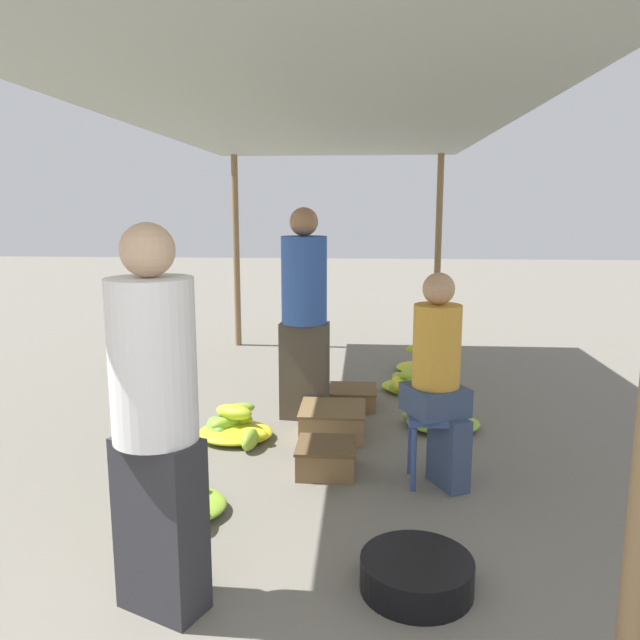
{
  "coord_description": "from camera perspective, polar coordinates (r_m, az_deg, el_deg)",
  "views": [
    {
      "loc": [
        0.37,
        -1.62,
        1.77
      ],
      "look_at": [
        0.0,
        3.47,
        0.84
      ],
      "focal_mm": 35.0,
      "sensor_mm": 36.0,
      "label": 1
    }
  ],
  "objects": [
    {
      "name": "canopy_post_back_left",
      "position": [
        7.99,
        -7.66,
        6.15
      ],
      "size": [
        0.08,
        0.08,
        2.4
      ],
      "primitive_type": "cylinder",
      "color": "olive",
      "rests_on": "ground"
    },
    {
      "name": "canopy_post_back_right",
      "position": [
        7.87,
        10.73,
        6.0
      ],
      "size": [
        0.08,
        0.08,
        2.4
      ],
      "primitive_type": "cylinder",
      "color": "olive",
      "rests_on": "ground"
    },
    {
      "name": "canopy_tarp",
      "position": [
        4.91,
        -0.2,
        17.91
      ],
      "size": [
        2.92,
        6.28,
        0.04
      ],
      "primitive_type": "cube",
      "color": "#9EA399",
      "rests_on": "canopy_post_front_left"
    },
    {
      "name": "vendor_foreground",
      "position": [
        2.76,
        -14.8,
        -8.65
      ],
      "size": [
        0.48,
        0.48,
        1.71
      ],
      "color": "#2D2D33",
      "rests_on": "ground"
    },
    {
      "name": "stool",
      "position": [
        4.11,
        10.38,
        -9.64
      ],
      "size": [
        0.34,
        0.34,
        0.47
      ],
      "color": "#384C84",
      "rests_on": "ground"
    },
    {
      "name": "vendor_seated",
      "position": [
        4.0,
        10.83,
        -4.99
      ],
      "size": [
        0.45,
        0.45,
        1.37
      ],
      "color": "#384766",
      "rests_on": "ground"
    },
    {
      "name": "basin_black",
      "position": [
        3.17,
        8.82,
        -21.98
      ],
      "size": [
        0.53,
        0.53,
        0.16
      ],
      "color": "black",
      "rests_on": "ground"
    },
    {
      "name": "banana_pile_left_0",
      "position": [
        3.84,
        -12.88,
        -16.18
      ],
      "size": [
        0.58,
        0.54,
        0.26
      ],
      "color": "#B9CE2B",
      "rests_on": "ground"
    },
    {
      "name": "banana_pile_left_1",
      "position": [
        4.92,
        -7.83,
        -9.67
      ],
      "size": [
        0.59,
        0.62,
        0.26
      ],
      "color": "#76B337",
      "rests_on": "ground"
    },
    {
      "name": "banana_pile_right_0",
      "position": [
        6.1,
        7.8,
        -5.74
      ],
      "size": [
        0.47,
        0.48,
        0.23
      ],
      "color": "#99C131",
      "rests_on": "ground"
    },
    {
      "name": "banana_pile_right_1",
      "position": [
        6.86,
        9.27,
        -3.75
      ],
      "size": [
        0.55,
        0.46,
        0.31
      ],
      "color": "#C7D429",
      "rests_on": "ground"
    },
    {
      "name": "banana_pile_right_2",
      "position": [
        5.22,
        11.11,
        -8.92
      ],
      "size": [
        0.63,
        0.62,
        0.19
      ],
      "color": "#75B337",
      "rests_on": "ground"
    },
    {
      "name": "crate_near",
      "position": [
        4.3,
        0.57,
        -12.48
      ],
      "size": [
        0.4,
        0.4,
        0.2
      ],
      "color": "brown",
      "rests_on": "ground"
    },
    {
      "name": "crate_mid",
      "position": [
        5.64,
        3.0,
        -7.04
      ],
      "size": [
        0.43,
        0.43,
        0.17
      ],
      "color": "olive",
      "rests_on": "ground"
    },
    {
      "name": "crate_far",
      "position": [
        4.94,
        1.16,
        -9.21
      ],
      "size": [
        0.51,
        0.51,
        0.23
      ],
      "color": "#9E7A4C",
      "rests_on": "ground"
    },
    {
      "name": "shopper_walking_mid",
      "position": [
        5.14,
        -1.45,
        0.8
      ],
      "size": [
        0.41,
        0.41,
        1.76
      ],
      "color": "#4C4238",
      "rests_on": "ground"
    }
  ]
}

